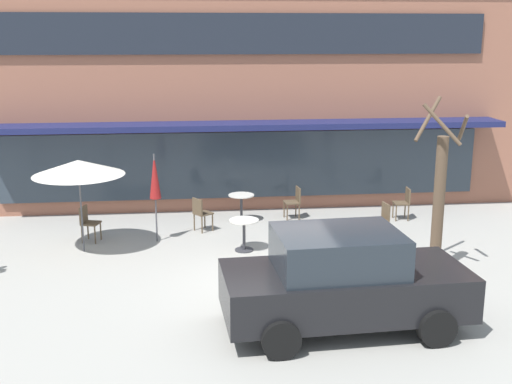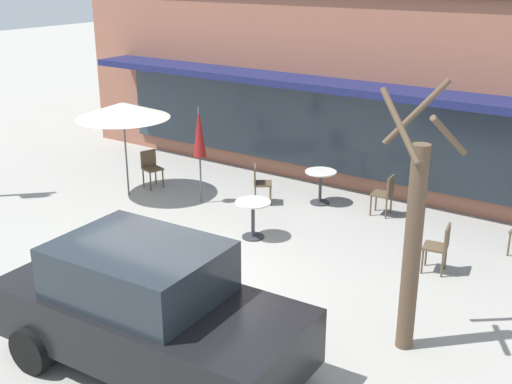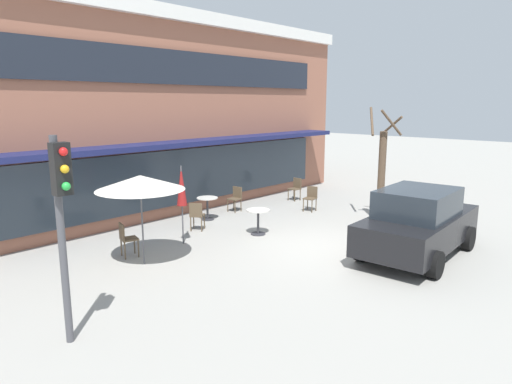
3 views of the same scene
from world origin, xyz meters
name	(u,v)px [view 1 (image 1 of 3)]	position (x,y,z in m)	size (l,w,h in m)	color
ground_plane	(270,288)	(0.00, 0.00, 0.00)	(80.00, 80.00, 0.00)	#9E9B93
building_facade	(233,80)	(0.00, 9.96, 3.48)	(17.07, 9.10, 6.95)	#935B47
cafe_table_near_wall	(241,203)	(-0.17, 4.78, 0.52)	(0.70, 0.70, 0.76)	#333338
cafe_table_streetside	(244,230)	(-0.32, 2.36, 0.52)	(0.70, 0.70, 0.76)	#333338
patio_umbrella_green_folded	(155,177)	(-2.40, 3.30, 1.63)	(0.28, 0.28, 2.20)	#4C4C51
patio_umbrella_cream_folded	(78,168)	(-4.09, 2.70, 2.02)	(2.10, 2.10, 2.20)	#4C4C51
cafe_chair_0	(294,200)	(1.32, 4.93, 0.53)	(0.44, 0.44, 0.89)	brown
cafe_chair_1	(88,221)	(-4.08, 3.47, 0.53)	(0.50, 0.50, 0.89)	brown
cafe_chair_2	(382,218)	(3.21, 2.97, 0.53)	(0.46, 0.46, 0.89)	brown
cafe_chair_3	(404,201)	(4.30, 4.51, 0.53)	(0.42, 0.42, 0.89)	brown
cafe_chair_4	(201,212)	(-1.29, 4.01, 0.53)	(0.56, 0.56, 0.89)	brown
parked_sedan	(343,280)	(1.00, -1.93, 0.88)	(4.29, 2.18, 1.76)	black
street_tree	(439,198)	(3.61, 0.46, 1.67)	(1.10, 1.16, 3.74)	brown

